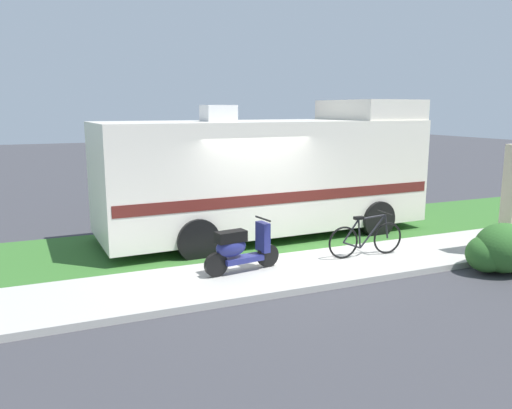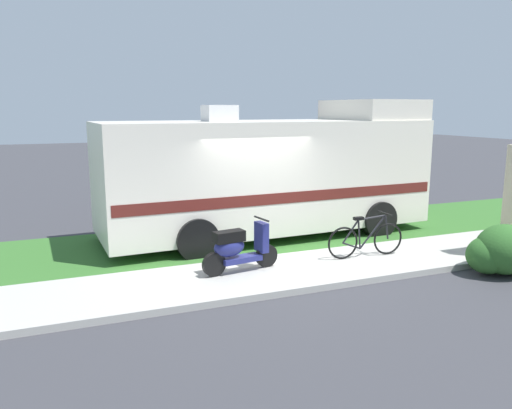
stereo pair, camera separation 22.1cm
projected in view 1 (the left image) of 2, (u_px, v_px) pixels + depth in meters
ground_plane at (265, 258)px, 10.64m from camera, size 80.00×80.00×0.00m
sidewalk at (291, 272)px, 9.55m from camera, size 24.00×2.00×0.12m
grass_strip at (239, 239)px, 11.99m from camera, size 24.00×3.40×0.08m
motorhome_rv at (270, 173)px, 12.19m from camera, size 7.97×2.94×3.31m
scooter at (240, 248)px, 9.27m from camera, size 1.54×0.54×0.97m
bicycle at (366, 238)px, 10.30m from camera, size 1.70×0.52×0.89m
pickup_truck_near at (248, 173)px, 16.81m from camera, size 5.22×2.30×1.84m
bush_by_porch at (502, 251)px, 9.58m from camera, size 1.34×1.00×0.95m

